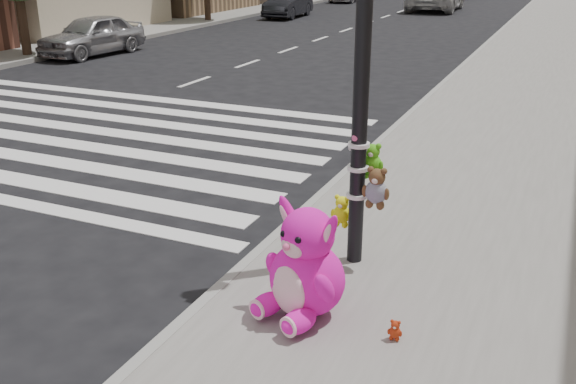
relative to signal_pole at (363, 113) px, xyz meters
The scene contains 9 objects.
ground 3.65m from the signal_pole, 145.38° to the right, with size 120.00×120.00×0.00m, color black.
sidewalk_far 24.37m from the signal_pole, 131.56° to the left, with size 6.00×80.00×0.14m, color slate.
curb_edge 8.43m from the signal_pole, 97.47° to the left, with size 0.12×80.00×0.15m, color gray.
crosswalk 8.08m from the signal_pole, 154.57° to the left, with size 11.00×6.00×0.01m, color silver, non-canonical shape.
signal_pole is the anchor object (origin of this frame).
pink_bunny 1.72m from the signal_pole, 94.49° to the right, with size 0.91×0.98×1.11m.
red_teddy 2.16m from the signal_pole, 59.40° to the right, with size 0.13×0.09×0.19m, color #B63012, non-canonical shape.
car_silver_far 16.39m from the signal_pole, 139.46° to the left, with size 1.51×3.76×1.28m, color #9E9EA2.
car_dark_far 26.45m from the signal_pole, 115.60° to the left, with size 1.33×3.83×1.26m, color black.
Camera 1 is at (4.47, -4.17, 3.32)m, focal length 40.00 mm.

